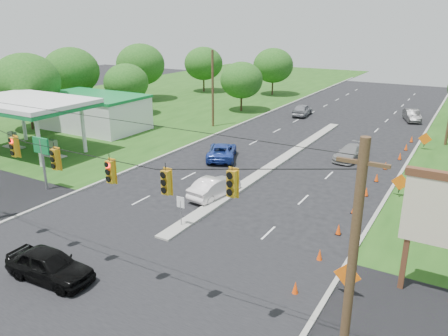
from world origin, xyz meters
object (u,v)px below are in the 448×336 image
Objects in this scene: gas_station at (84,110)px; white_sedan at (215,187)px; black_sedan at (50,265)px; pylon_sign at (446,218)px; blue_pickup at (222,151)px.

white_sedan is at bearing -21.42° from gas_station.
gas_station reaches higher than black_sedan.
pylon_sign reaches higher than gas_station.
black_sedan is 13.33m from white_sedan.
white_sedan is 0.85× the size of blue_pickup.
white_sedan is (22.82, -8.95, -1.83)m from gas_station.
gas_station is 3.71× the size of blue_pickup.
blue_pickup is at bearing -55.91° from white_sedan.
pylon_sign is at bearing 168.22° from white_sedan.
gas_station is at bearing 40.54° from black_sedan.
pylon_sign is 18.72m from black_sedan.
white_sedan is at bearing -9.49° from black_sedan.
pylon_sign is 1.15× the size of blue_pickup.
black_sedan is at bearing -153.75° from pylon_sign.
blue_pickup is (-2.81, 21.43, -0.07)m from black_sedan.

